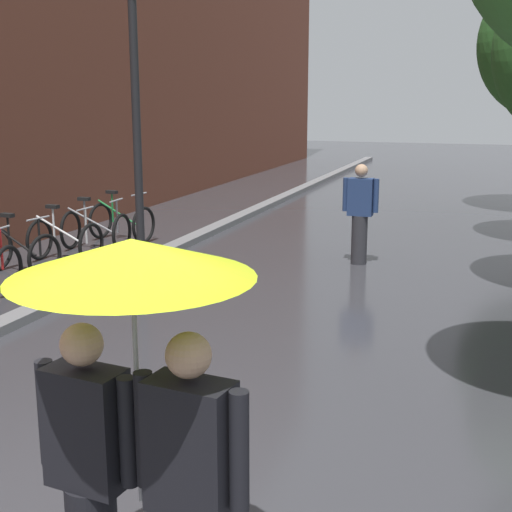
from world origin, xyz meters
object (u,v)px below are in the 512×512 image
at_px(parked_bicycle_5, 96,230).
at_px(street_lamp_post, 136,105).
at_px(parked_bicycle_3, 20,252).
at_px(parked_bicycle_4, 65,240).
at_px(pedestrian_walking_midground, 360,214).
at_px(couple_under_umbrella, 136,385).
at_px(parked_bicycle_6, 122,221).

relative_size(parked_bicycle_5, street_lamp_post, 0.25).
distance_m(parked_bicycle_3, parked_bicycle_4, 1.00).
distance_m(street_lamp_post, pedestrian_walking_midground, 4.05).
height_order(parked_bicycle_3, couple_under_umbrella, couple_under_umbrella).
bearing_deg(pedestrian_walking_midground, street_lamp_post, -138.79).
distance_m(parked_bicycle_3, pedestrian_walking_midground, 5.43).
height_order(couple_under_umbrella, pedestrian_walking_midground, couple_under_umbrella).
xyz_separation_m(parked_bicycle_4, couple_under_umbrella, (5.25, -7.12, 1.03)).
xyz_separation_m(parked_bicycle_6, street_lamp_post, (1.92, -2.79, 2.23)).
bearing_deg(parked_bicycle_5, parked_bicycle_3, -94.33).
bearing_deg(couple_under_umbrella, parked_bicycle_5, 122.99).
bearing_deg(street_lamp_post, pedestrian_walking_midground, 41.21).
distance_m(couple_under_umbrella, street_lamp_post, 7.16).
bearing_deg(parked_bicycle_6, pedestrian_walking_midground, -4.74).
xyz_separation_m(parked_bicycle_3, pedestrian_walking_midground, (4.80, 2.49, 0.47)).
relative_size(parked_bicycle_5, parked_bicycle_6, 0.96).
distance_m(couple_under_umbrella, pedestrian_walking_midground, 8.66).
xyz_separation_m(couple_under_umbrella, street_lamp_post, (-3.33, 6.22, 1.20)).
relative_size(parked_bicycle_4, street_lamp_post, 0.25).
bearing_deg(parked_bicycle_6, parked_bicycle_5, -89.73).
xyz_separation_m(parked_bicycle_3, parked_bicycle_5, (0.15, 1.95, 0.00)).
distance_m(parked_bicycle_4, street_lamp_post, 3.07).
relative_size(parked_bicycle_6, pedestrian_walking_midground, 0.70).
bearing_deg(couple_under_umbrella, pedestrian_walking_midground, 93.93).
bearing_deg(pedestrian_walking_midground, parked_bicycle_3, -152.58).
height_order(parked_bicycle_5, parked_bicycle_6, same).
relative_size(parked_bicycle_4, parked_bicycle_5, 0.98).
distance_m(parked_bicycle_6, couple_under_umbrella, 10.48).
xyz_separation_m(parked_bicycle_5, parked_bicycle_6, (-0.00, 0.93, 0.00)).
bearing_deg(parked_bicycle_4, parked_bicycle_6, 90.10).
relative_size(parked_bicycle_4, couple_under_umbrella, 0.52).
distance_m(parked_bicycle_3, street_lamp_post, 3.04).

